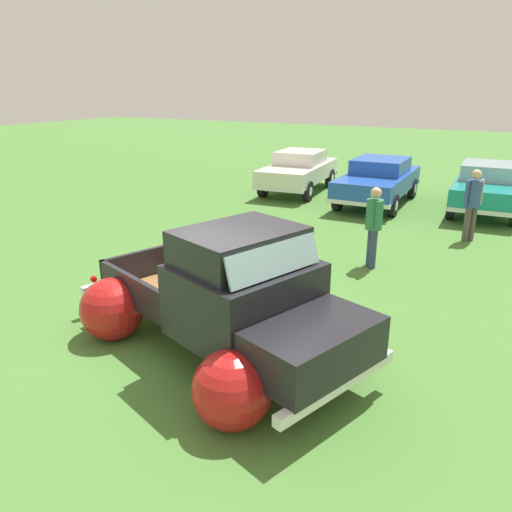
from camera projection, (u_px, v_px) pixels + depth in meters
ground_plane at (216, 347)px, 7.25m from camera, size 80.00×80.00×0.00m
vintage_pickup_truck at (232, 309)px, 6.73m from camera, size 4.99×3.82×1.96m
show_car_0 at (299, 170)px, 17.52m from camera, size 2.11×4.30×1.43m
show_car_1 at (378, 179)px, 15.72m from camera, size 1.93×4.44×1.43m
show_car_2 at (487, 186)px, 14.76m from camera, size 1.96×4.38×1.43m
spectator_0 at (473, 201)px, 11.86m from camera, size 0.48×0.48×1.75m
spectator_1 at (374, 222)px, 10.14m from camera, size 0.47×0.50×1.69m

